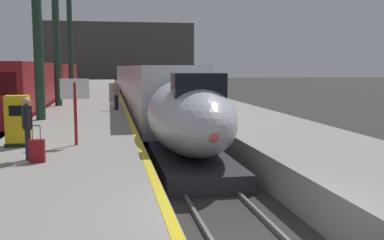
% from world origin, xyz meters
% --- Properties ---
extents(platform_left, '(4.80, 110.00, 1.05)m').
position_xyz_m(platform_left, '(-4.05, 24.75, 0.53)').
color(platform_left, gray).
rests_on(platform_left, ground).
extents(platform_right, '(4.80, 110.00, 1.05)m').
position_xyz_m(platform_right, '(4.05, 24.75, 0.53)').
color(platform_right, gray).
rests_on(platform_right, ground).
extents(platform_left_safety_stripe, '(0.20, 107.80, 0.01)m').
position_xyz_m(platform_left_safety_stripe, '(-1.77, 24.75, 1.05)').
color(platform_left_safety_stripe, yellow).
rests_on(platform_left_safety_stripe, platform_left).
extents(rail_main_left, '(0.08, 110.00, 0.12)m').
position_xyz_m(rail_main_left, '(-0.75, 27.50, 0.06)').
color(rail_main_left, slate).
rests_on(rail_main_left, ground).
extents(rail_main_right, '(0.08, 110.00, 0.12)m').
position_xyz_m(rail_main_right, '(0.75, 27.50, 0.06)').
color(rail_main_right, slate).
rests_on(rail_main_right, ground).
extents(rail_secondary_left, '(0.08, 110.00, 0.12)m').
position_xyz_m(rail_secondary_left, '(-8.85, 27.50, 0.06)').
color(rail_secondary_left, slate).
rests_on(rail_secondary_left, ground).
extents(rail_secondary_right, '(0.08, 110.00, 0.12)m').
position_xyz_m(rail_secondary_right, '(-7.35, 27.50, 0.06)').
color(rail_secondary_right, slate).
rests_on(rail_secondary_right, ground).
extents(highspeed_train_main, '(2.92, 57.61, 3.60)m').
position_xyz_m(highspeed_train_main, '(0.00, 32.12, 1.95)').
color(highspeed_train_main, silver).
rests_on(highspeed_train_main, ground).
extents(regional_train_adjacent, '(2.85, 36.60, 3.80)m').
position_xyz_m(regional_train_adjacent, '(-8.10, 32.92, 2.13)').
color(regional_train_adjacent, maroon).
rests_on(regional_train_adjacent, ground).
extents(station_column_mid, '(4.00, 0.68, 8.96)m').
position_xyz_m(station_column_mid, '(-5.90, 14.60, 6.46)').
color(station_column_mid, '#1E3828').
rests_on(station_column_mid, platform_left).
extents(station_column_far, '(4.00, 0.68, 10.18)m').
position_xyz_m(station_column_far, '(-5.90, 22.32, 7.10)').
color(station_column_far, '#1E3828').
rests_on(station_column_far, platform_left).
extents(station_column_distant, '(4.00, 0.68, 9.92)m').
position_xyz_m(station_column_distant, '(-5.90, 32.91, 6.97)').
color(station_column_distant, '#1E3828').
rests_on(station_column_distant, platform_left).
extents(passenger_near_edge, '(0.32, 0.55, 1.69)m').
position_xyz_m(passenger_near_edge, '(-4.87, 5.06, 2.04)').
color(passenger_near_edge, '#23232D').
rests_on(passenger_near_edge, platform_left).
extents(passenger_mid_platform, '(0.42, 0.44, 1.69)m').
position_xyz_m(passenger_mid_platform, '(-2.30, 18.76, 2.04)').
color(passenger_mid_platform, '#23232D').
rests_on(passenger_mid_platform, platform_left).
extents(rolling_suitcase, '(0.40, 0.22, 0.98)m').
position_xyz_m(rolling_suitcase, '(-4.61, 4.76, 1.35)').
color(rolling_suitcase, maroon).
rests_on(rolling_suitcase, platform_left).
extents(ticket_machine_yellow, '(0.76, 0.62, 1.60)m').
position_xyz_m(ticket_machine_yellow, '(-5.55, 7.38, 1.79)').
color(ticket_machine_yellow, yellow).
rests_on(ticket_machine_yellow, platform_left).
extents(departure_info_board, '(0.90, 0.10, 2.12)m').
position_xyz_m(departure_info_board, '(-3.78, 7.21, 2.56)').
color(departure_info_board, maroon).
rests_on(departure_info_board, platform_left).
extents(terminus_back_wall, '(36.00, 2.00, 14.00)m').
position_xyz_m(terminus_back_wall, '(0.00, 102.00, 7.00)').
color(terminus_back_wall, '#4C4742').
rests_on(terminus_back_wall, ground).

